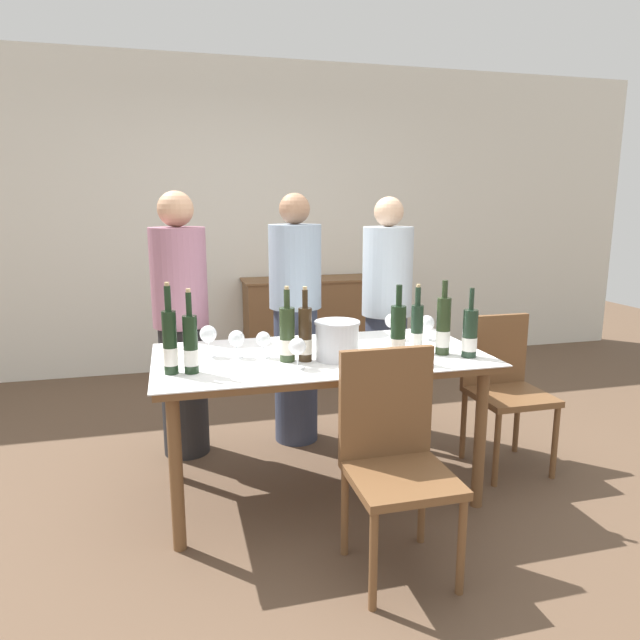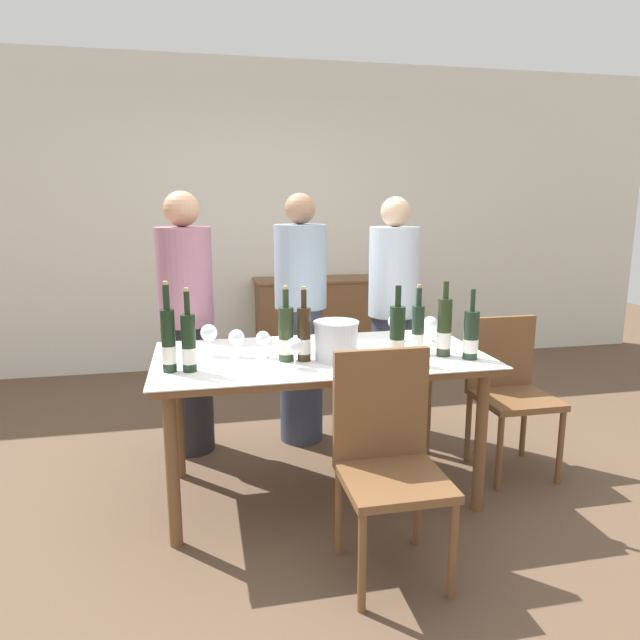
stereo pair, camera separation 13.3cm
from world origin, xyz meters
name	(u,v)px [view 2 (the right image)]	position (x,y,z in m)	size (l,w,h in m)	color
ground_plane	(320,491)	(0.00, 0.00, 0.00)	(12.00, 12.00, 0.00)	brown
back_wall	(262,218)	(0.00, 2.61, 1.40)	(8.00, 0.10, 2.80)	silver
sideboard_cabinet	(330,323)	(0.59, 2.32, 0.43)	(1.40, 0.46, 0.86)	brown
dining_table	(320,369)	(0.00, 0.00, 0.70)	(1.69, 0.88, 0.77)	brown
ice_bucket	(336,339)	(0.06, -0.12, 0.88)	(0.23, 0.23, 0.20)	silver
wine_bottle_0	(169,341)	(-0.75, -0.16, 0.92)	(0.07, 0.07, 0.42)	black
wine_bottle_1	(444,329)	(0.61, -0.16, 0.92)	(0.07, 0.07, 0.38)	#28381E
wine_bottle_2	(397,335)	(0.34, -0.22, 0.91)	(0.08, 0.08, 0.38)	black
wine_bottle_3	(189,344)	(-0.66, -0.17, 0.91)	(0.07, 0.07, 0.39)	black
wine_bottle_4	(304,335)	(-0.10, -0.11, 0.90)	(0.07, 0.07, 0.37)	#332314
wine_bottle_5	(286,335)	(-0.19, -0.09, 0.90)	(0.08, 0.08, 0.37)	#28381E
wine_bottle_6	(418,330)	(0.50, -0.09, 0.90)	(0.07, 0.07, 0.36)	#1E3323
wine_bottle_7	(471,336)	(0.72, -0.24, 0.89)	(0.08, 0.08, 0.35)	#1E3323
wine_glass_0	(430,324)	(0.67, 0.15, 0.87)	(0.09, 0.09, 0.14)	white
wine_glass_1	(237,338)	(-0.42, 0.04, 0.87)	(0.08, 0.08, 0.14)	white
wine_glass_2	(209,334)	(-0.56, 0.10, 0.89)	(0.09, 0.09, 0.16)	white
wine_glass_3	(395,322)	(0.48, 0.22, 0.88)	(0.08, 0.08, 0.15)	white
wine_glass_4	(295,347)	(-0.17, -0.22, 0.88)	(0.08, 0.08, 0.15)	white
wine_glass_5	(263,339)	(-0.29, 0.01, 0.87)	(0.07, 0.07, 0.13)	white
chair_right_end	(508,383)	(1.14, 0.08, 0.51)	(0.42, 0.42, 0.89)	brown
chair_near_front	(387,449)	(0.15, -0.67, 0.53)	(0.42, 0.42, 0.94)	brown
person_host	(187,325)	(-0.68, 0.71, 0.81)	(0.33, 0.33, 1.61)	#262628
person_guest_left	(301,321)	(0.03, 0.73, 0.80)	(0.33, 0.33, 1.60)	#383F56
person_guest_right	(393,318)	(0.65, 0.74, 0.79)	(0.33, 0.33, 1.58)	#383F56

